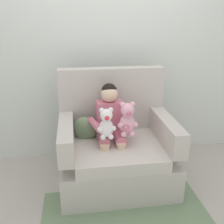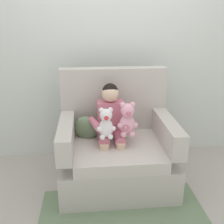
{
  "view_description": "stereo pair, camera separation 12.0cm",
  "coord_description": "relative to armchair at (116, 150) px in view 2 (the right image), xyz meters",
  "views": [
    {
      "loc": [
        -0.4,
        -2.42,
        1.71
      ],
      "look_at": [
        -0.06,
        -0.05,
        0.83
      ],
      "focal_mm": 43.16,
      "sensor_mm": 36.0,
      "label": 1
    },
    {
      "loc": [
        -0.28,
        -2.43,
        1.71
      ],
      "look_at": [
        -0.06,
        -0.05,
        0.83
      ],
      "focal_mm": 43.16,
      "sensor_mm": 36.0,
      "label": 2
    }
  ],
  "objects": [
    {
      "name": "plush_white",
      "position": [
        -0.12,
        -0.15,
        0.36
      ],
      "size": [
        0.18,
        0.15,
        0.3
      ],
      "rotation": [
        0.0,
        0.0,
        0.22
      ],
      "color": "white",
      "rests_on": "armchair"
    },
    {
      "name": "throw_pillow",
      "position": [
        -0.31,
        0.11,
        0.21
      ],
      "size": [
        0.28,
        0.19,
        0.26
      ],
      "primitive_type": "ellipsoid",
      "rotation": [
        0.0,
        0.0,
        -0.27
      ],
      "color": "slate",
      "rests_on": "armchair"
    },
    {
      "name": "seated_child",
      "position": [
        -0.06,
        0.02,
        0.33
      ],
      "size": [
        0.45,
        0.39,
        0.82
      ],
      "rotation": [
        0.0,
        0.0,
        -0.14
      ],
      "color": "#C66B7F",
      "rests_on": "armchair"
    },
    {
      "name": "plush_pink",
      "position": [
        0.09,
        -0.11,
        0.38
      ],
      "size": [
        0.2,
        0.16,
        0.34
      ],
      "rotation": [
        0.0,
        0.0,
        0.29
      ],
      "color": "#EAA8BC",
      "rests_on": "armchair"
    },
    {
      "name": "back_wall",
      "position": [
        0.0,
        0.7,
        0.94
      ],
      "size": [
        6.0,
        0.1,
        2.6
      ],
      "primitive_type": "cube",
      "color": "silver",
      "rests_on": "ground"
    },
    {
      "name": "ground_plane",
      "position": [
        0.0,
        -0.05,
        -0.36
      ],
      "size": [
        8.0,
        8.0,
        0.0
      ],
      "primitive_type": "plane",
      "color": "#ADA89E"
    },
    {
      "name": "armchair",
      "position": [
        0.0,
        0.0,
        0.0
      ],
      "size": [
        1.14,
        0.89,
        1.17
      ],
      "color": "#BCB7AD",
      "rests_on": "ground"
    }
  ]
}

